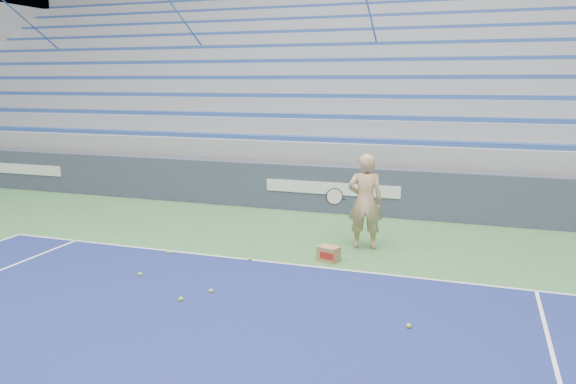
% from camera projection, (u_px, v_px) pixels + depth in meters
% --- Properties ---
extents(sponsor_barrier, '(30.00, 0.32, 1.10)m').
position_uv_depth(sponsor_barrier, '(333.00, 189.00, 13.18)').
color(sponsor_barrier, '#383F56').
rests_on(sponsor_barrier, ground).
extents(bleachers, '(31.00, 9.15, 7.30)m').
position_uv_depth(bleachers, '(378.00, 103.00, 18.14)').
color(bleachers, '#94979C').
rests_on(bleachers, ground).
extents(tennis_player, '(0.96, 0.88, 1.77)m').
position_uv_depth(tennis_player, '(365.00, 201.00, 10.28)').
color(tennis_player, tan).
rests_on(tennis_player, ground).
extents(ball_box, '(0.41, 0.36, 0.26)m').
position_uv_depth(ball_box, '(329.00, 254.00, 9.67)').
color(ball_box, '#967348').
rests_on(ball_box, ground).
extents(tennis_ball_0, '(0.07, 0.07, 0.07)m').
position_uv_depth(tennis_ball_0, '(168.00, 252.00, 10.07)').
color(tennis_ball_0, '#ADD72B').
rests_on(tennis_ball_0, ground).
extents(tennis_ball_1, '(0.07, 0.07, 0.07)m').
position_uv_depth(tennis_ball_1, '(409.00, 326.00, 7.04)').
color(tennis_ball_1, '#ADD72B').
rests_on(tennis_ball_1, ground).
extents(tennis_ball_2, '(0.07, 0.07, 0.07)m').
position_uv_depth(tennis_ball_2, '(140.00, 274.00, 8.92)').
color(tennis_ball_2, '#ADD72B').
rests_on(tennis_ball_2, ground).
extents(tennis_ball_3, '(0.07, 0.07, 0.07)m').
position_uv_depth(tennis_ball_3, '(181.00, 299.00, 7.90)').
color(tennis_ball_3, '#ADD72B').
rests_on(tennis_ball_3, ground).
extents(tennis_ball_4, '(0.07, 0.07, 0.07)m').
position_uv_depth(tennis_ball_4, '(211.00, 291.00, 8.21)').
color(tennis_ball_4, '#ADD72B').
rests_on(tennis_ball_4, ground).
extents(tennis_ball_5, '(0.07, 0.07, 0.07)m').
position_uv_depth(tennis_ball_5, '(250.00, 259.00, 9.69)').
color(tennis_ball_5, '#ADD72B').
rests_on(tennis_ball_5, ground).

